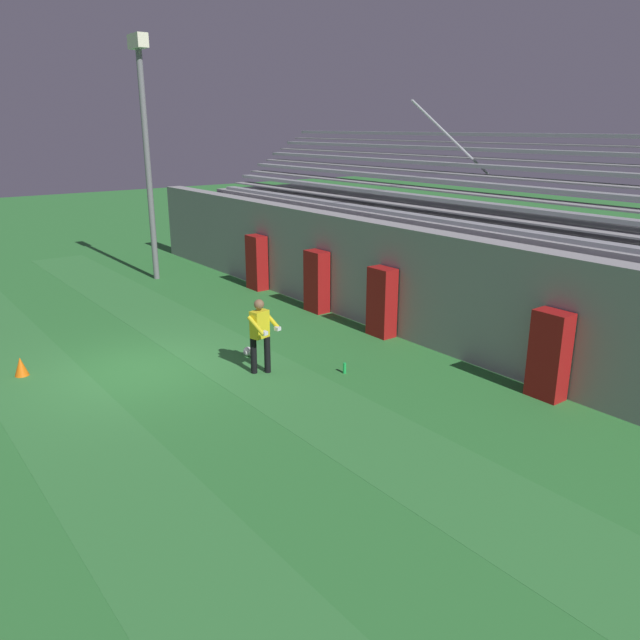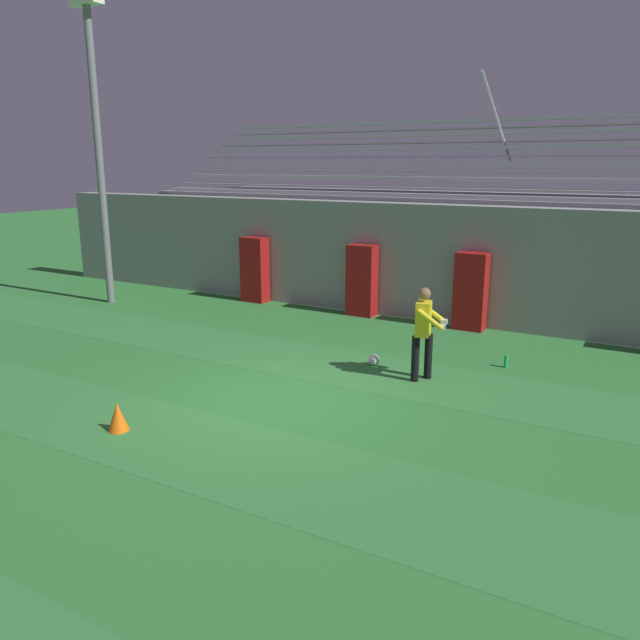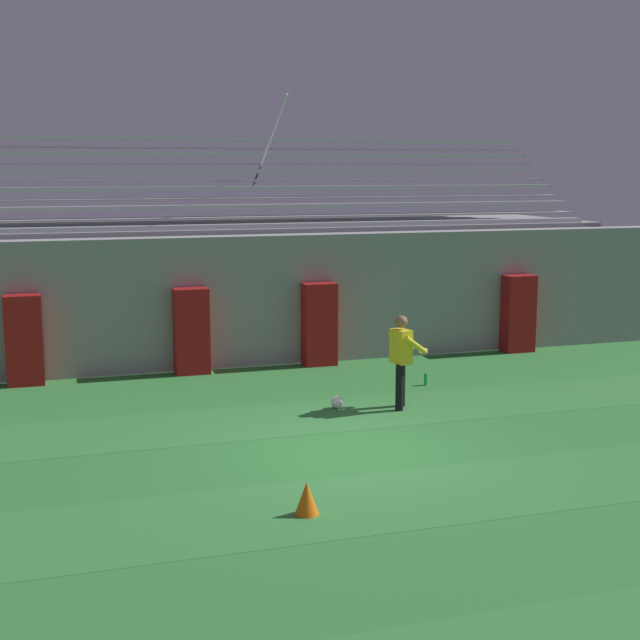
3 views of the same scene
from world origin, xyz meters
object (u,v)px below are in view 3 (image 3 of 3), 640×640
(padding_pillar_gate_right, at_px, (319,324))
(soccer_ball, at_px, (337,403))
(goalkeeper, at_px, (402,356))
(padding_pillar_far_right, at_px, (518,314))
(padding_pillar_gate_left, at_px, (191,331))
(padding_pillar_far_left, at_px, (24,340))
(water_bottle, at_px, (426,379))
(traffic_cone, at_px, (307,498))

(padding_pillar_gate_right, relative_size, soccer_ball, 8.11)
(padding_pillar_gate_right, height_order, goalkeeper, padding_pillar_gate_right)
(padding_pillar_gate_right, distance_m, padding_pillar_far_right, 4.84)
(padding_pillar_gate_left, relative_size, padding_pillar_far_left, 1.00)
(padding_pillar_far_left, distance_m, soccer_ball, 6.40)
(goalkeeper, distance_m, soccer_ball, 1.41)
(padding_pillar_gate_right, relative_size, padding_pillar_far_right, 1.00)
(padding_pillar_gate_left, relative_size, padding_pillar_gate_right, 1.00)
(padding_pillar_gate_right, bearing_deg, soccer_ball, -102.39)
(padding_pillar_gate_left, xyz_separation_m, padding_pillar_far_right, (7.60, 0.00, 0.00))
(padding_pillar_far_right, xyz_separation_m, goalkeeper, (-4.52, -3.84, 0.06))
(padding_pillar_far_left, height_order, water_bottle, padding_pillar_far_left)
(soccer_ball, relative_size, traffic_cone, 0.52)
(padding_pillar_far_left, xyz_separation_m, traffic_cone, (3.36, -8.07, -0.68))
(goalkeeper, bearing_deg, padding_pillar_far_right, 40.32)
(padding_pillar_far_left, distance_m, goalkeeper, 7.44)
(padding_pillar_gate_right, bearing_deg, padding_pillar_gate_left, 180.00)
(padding_pillar_gate_right, xyz_separation_m, padding_pillar_far_right, (4.84, 0.00, 0.00))
(padding_pillar_far_right, bearing_deg, water_bottle, -144.75)
(padding_pillar_far_right, height_order, water_bottle, padding_pillar_far_right)
(soccer_ball, bearing_deg, padding_pillar_far_left, 146.23)
(padding_pillar_far_left, relative_size, padding_pillar_far_right, 1.00)
(padding_pillar_gate_left, bearing_deg, soccer_ball, -60.54)
(padding_pillar_gate_left, distance_m, padding_pillar_gate_right, 2.77)
(water_bottle, bearing_deg, traffic_cone, -126.11)
(padding_pillar_far_right, bearing_deg, padding_pillar_gate_left, 180.00)
(soccer_ball, distance_m, traffic_cone, 4.94)
(soccer_ball, height_order, water_bottle, water_bottle)
(padding_pillar_gate_left, height_order, soccer_ball, padding_pillar_gate_left)
(padding_pillar_gate_left, distance_m, water_bottle, 4.91)
(padding_pillar_far_right, relative_size, traffic_cone, 4.25)
(padding_pillar_gate_left, xyz_separation_m, water_bottle, (4.21, -2.40, -0.77))
(padding_pillar_gate_right, relative_size, goalkeeper, 1.07)
(soccer_ball, xyz_separation_m, water_bottle, (2.22, 1.13, 0.01))
(padding_pillar_gate_right, height_order, water_bottle, padding_pillar_gate_right)
(padding_pillar_far_right, bearing_deg, padding_pillar_gate_right, 180.00)
(goalkeeper, xyz_separation_m, water_bottle, (1.12, 1.44, -0.83))
(padding_pillar_gate_left, bearing_deg, padding_pillar_far_right, 0.00)
(padding_pillar_far_left, distance_m, padding_pillar_far_right, 10.89)
(padding_pillar_far_right, distance_m, soccer_ball, 6.67)
(goalkeeper, bearing_deg, traffic_cone, -125.41)
(padding_pillar_far_left, xyz_separation_m, padding_pillar_far_right, (10.89, 0.00, 0.00))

